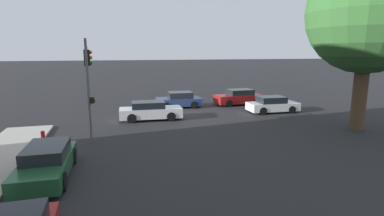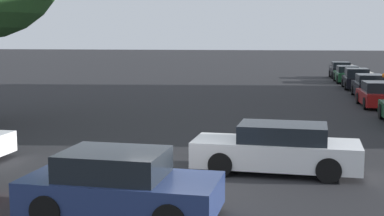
{
  "view_description": "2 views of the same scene",
  "coord_description": "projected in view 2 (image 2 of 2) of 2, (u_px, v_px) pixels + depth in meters",
  "views": [
    {
      "loc": [
        5.56,
        24.43,
        5.13
      ],
      "look_at": [
        0.42,
        5.87,
        1.45
      ],
      "focal_mm": 28.0,
      "sensor_mm": 36.0,
      "label": 1
    },
    {
      "loc": [
        2.76,
        -12.73,
        3.79
      ],
      "look_at": [
        0.29,
        2.0,
        1.81
      ],
      "focal_mm": 50.0,
      "sensor_mm": 36.0,
      "label": 2
    }
  ],
  "objects": [
    {
      "name": "ground_plane",
      "position": [
        167.0,
        190.0,
        13.4
      ],
      "size": [
        300.0,
        300.0,
        0.0
      ],
      "primitive_type": "plane",
      "color": "black"
    },
    {
      "name": "sidewalk_strip",
      "position": [
        382.0,
        84.0,
        43.51
      ],
      "size": [
        2.82,
        60.0,
        0.13
      ],
      "color": "#ADA89E",
      "rests_on": "ground_plane"
    },
    {
      "name": "crossing_car_1",
      "position": [
        120.0,
        186.0,
        11.28
      ],
      "size": [
        4.21,
        2.19,
        1.43
      ],
      "rotation": [
        0.0,
        0.0,
        -0.05
      ],
      "color": "navy",
      "rests_on": "ground_plane"
    },
    {
      "name": "crossing_car_3",
      "position": [
        277.0,
        149.0,
        15.03
      ],
      "size": [
        4.73,
        2.06,
        1.39
      ],
      "rotation": [
        0.0,
        0.0,
        3.08
      ],
      "color": "silver",
      "rests_on": "ground_plane"
    },
    {
      "name": "parked_car_1",
      "position": [
        379.0,
        95.0,
        29.24
      ],
      "size": [
        2.01,
        4.01,
        1.39
      ],
      "rotation": [
        0.0,
        0.0,
        1.58
      ],
      "color": "maroon",
      "rests_on": "ground_plane"
    },
    {
      "name": "parked_car_2",
      "position": [
        369.0,
        87.0,
        33.84
      ],
      "size": [
        1.9,
        4.19,
        1.48
      ],
      "rotation": [
        0.0,
        0.0,
        1.56
      ],
      "color": "black",
      "rests_on": "ground_plane"
    },
    {
      "name": "parked_car_3",
      "position": [
        356.0,
        79.0,
        39.61
      ],
      "size": [
        1.96,
        4.27,
        1.53
      ],
      "rotation": [
        0.0,
        0.0,
        1.55
      ],
      "color": "black",
      "rests_on": "ground_plane"
    },
    {
      "name": "parked_car_4",
      "position": [
        347.0,
        74.0,
        45.19
      ],
      "size": [
        1.94,
        4.59,
        1.42
      ],
      "rotation": [
        0.0,
        0.0,
        1.56
      ],
      "color": "#194728",
      "rests_on": "ground_plane"
    },
    {
      "name": "parked_car_5",
      "position": [
        340.0,
        70.0,
        50.05
      ],
      "size": [
        1.89,
        3.84,
        1.52
      ],
      "rotation": [
        0.0,
        0.0,
        1.58
      ],
      "color": "black",
      "rests_on": "ground_plane"
    }
  ]
}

